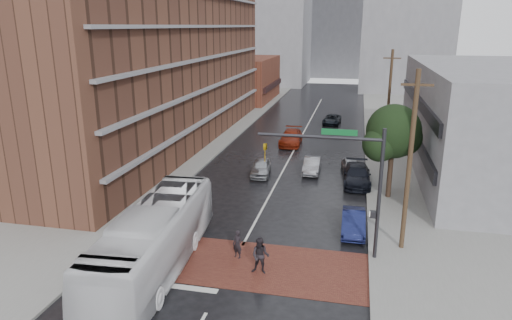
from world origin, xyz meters
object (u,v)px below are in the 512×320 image
at_px(transit_bus, 155,239).
at_px(pedestrian_b, 260,256).
at_px(car_travel_a, 261,167).
at_px(pedestrian_a, 238,244).
at_px(car_parked_near, 353,222).
at_px(car_travel_b, 312,165).
at_px(car_parked_mid, 357,175).
at_px(car_parked_far, 351,166).
at_px(car_travel_c, 291,137).
at_px(suv_travel, 332,119).

relative_size(transit_bus, pedestrian_b, 6.39).
height_order(transit_bus, car_travel_a, transit_bus).
bearing_deg(pedestrian_a, car_parked_near, 57.98).
distance_m(pedestrian_a, car_parked_near, 7.58).
xyz_separation_m(car_travel_a, car_travel_b, (4.10, 1.63, -0.03)).
height_order(pedestrian_a, car_travel_a, pedestrian_a).
distance_m(car_travel_b, car_parked_mid, 4.37).
bearing_deg(car_parked_near, pedestrian_a, -143.74).
xyz_separation_m(car_travel_b, car_parked_far, (3.23, 0.55, -0.03)).
distance_m(car_travel_a, car_parked_mid, 7.90).
height_order(transit_bus, car_parked_mid, transit_bus).
bearing_deg(pedestrian_a, car_parked_mid, 86.33).
bearing_deg(car_parked_mid, car_travel_c, 119.65).
bearing_deg(car_travel_c, suv_travel, 71.30).
relative_size(car_travel_b, suv_travel, 0.91).
distance_m(transit_bus, car_parked_near, 11.91).
relative_size(car_travel_c, car_parked_near, 1.33).
bearing_deg(transit_bus, car_parked_far, 59.25).
relative_size(car_travel_c, car_parked_far, 1.46).
bearing_deg(pedestrian_a, pedestrian_b, -19.55).
height_order(transit_bus, pedestrian_b, transit_bus).
bearing_deg(car_parked_mid, car_parked_near, -92.54).
height_order(car_parked_near, car_parked_mid, car_parked_mid).
height_order(pedestrian_b, car_travel_a, pedestrian_b).
height_order(pedestrian_a, car_travel_b, pedestrian_a).
xyz_separation_m(car_travel_a, car_travel_c, (0.98, 10.77, 0.10)).
bearing_deg(pedestrian_a, car_travel_a, 117.63).
height_order(car_parked_mid, car_parked_far, car_parked_mid).
bearing_deg(car_travel_b, pedestrian_a, -99.61).
relative_size(car_travel_a, car_travel_b, 1.01).
distance_m(pedestrian_b, car_travel_a, 15.79).
bearing_deg(suv_travel, car_travel_a, -96.97).
height_order(car_parked_near, car_parked_far, car_parked_near).
xyz_separation_m(pedestrian_a, car_parked_near, (6.04, 4.59, -0.13)).
height_order(pedestrian_a, car_travel_c, pedestrian_a).
relative_size(pedestrian_a, suv_travel, 0.37).
bearing_deg(car_parked_near, car_travel_c, 107.42).
bearing_deg(transit_bus, car_travel_c, 79.81).
distance_m(pedestrian_b, car_parked_near, 7.42).
bearing_deg(car_parked_far, car_travel_b, -177.46).
xyz_separation_m(suv_travel, car_parked_mid, (3.32, -22.77, 0.15)).
relative_size(transit_bus, car_parked_near, 3.10).
relative_size(suv_travel, car_parked_near, 1.08).
height_order(transit_bus, car_parked_far, transit_bus).
height_order(car_travel_c, car_parked_near, car_travel_c).
height_order(pedestrian_a, suv_travel, pedestrian_a).
bearing_deg(transit_bus, pedestrian_a, 25.63).
bearing_deg(car_travel_a, suv_travel, 72.72).
bearing_deg(pedestrian_b, transit_bus, -169.26).
distance_m(car_parked_near, car_parked_far, 11.75).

